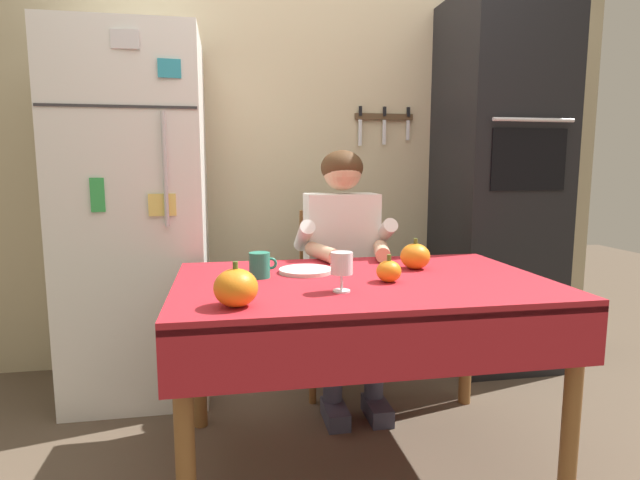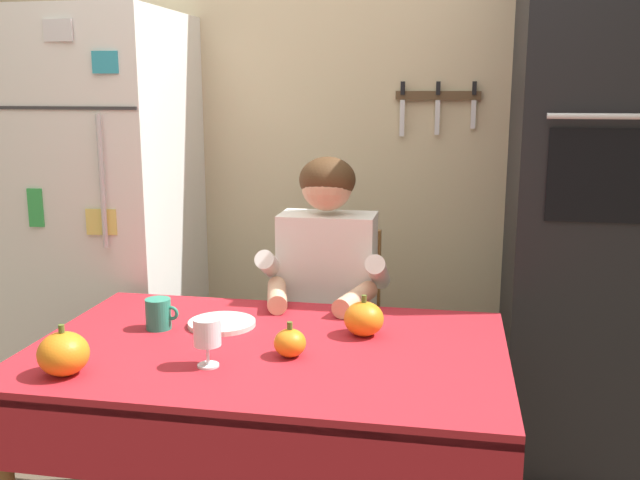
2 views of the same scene
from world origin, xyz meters
The scene contains 13 objects.
ground_plane centered at (0.00, 0.00, 0.00)m, with size 10.00×10.00×0.00m, color brown.
back_wall_assembly centered at (0.05, 1.35, 1.30)m, with size 3.70×0.13×2.60m.
refrigerator centered at (-0.95, 0.96, 0.90)m, with size 0.68×0.71×1.80m.
wall_oven centered at (1.05, 1.00, 1.05)m, with size 0.60×0.64×2.10m.
dining_table centered at (0.00, 0.08, 0.66)m, with size 1.40×0.90×0.74m.
chair_behind_person centered at (0.07, 0.87, 0.51)m, with size 0.40×0.40×0.93m.
seated_person centered at (0.07, 0.68, 0.74)m, with size 0.47×0.55×1.25m.
coffee_mug centered at (-0.38, 0.19, 0.79)m, with size 0.11×0.08×0.10m.
wine_glass centered at (-0.12, -0.09, 0.83)m, with size 0.08×0.08×0.14m.
pumpkin_large centered at (0.27, 0.24, 0.79)m, with size 0.12×0.12×0.13m.
pumpkin_medium centered at (0.08, 0.03, 0.78)m, with size 0.09×0.09×0.10m.
pumpkin_small centered at (-0.48, -0.21, 0.80)m, with size 0.14×0.14×0.14m.
serving_tray centered at (-0.19, 0.25, 0.75)m, with size 0.22×0.22×0.02m, color silver.
Camera 1 is at (-0.50, -1.75, 1.16)m, focal length 28.74 mm.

